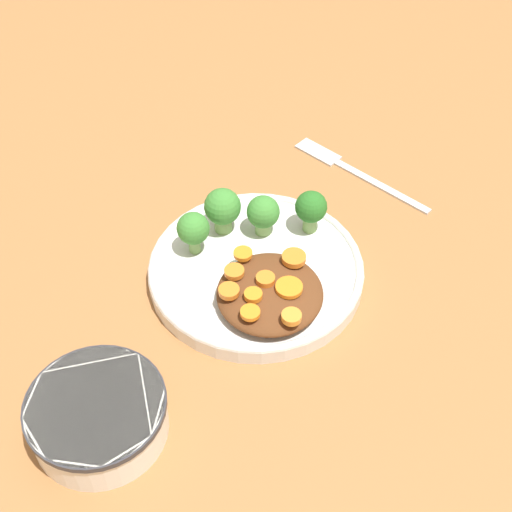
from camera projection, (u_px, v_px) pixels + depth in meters
ground_plane at (256, 277)px, 0.78m from camera, size 4.00×4.00×0.00m
plate at (256, 269)px, 0.77m from camera, size 0.23×0.23×0.02m
dip_bowl at (98, 414)px, 0.63m from camera, size 0.13×0.13×0.04m
stew_mound at (270, 293)px, 0.72m from camera, size 0.11×0.11×0.02m
broccoli_floret_0 at (263, 213)px, 0.78m from camera, size 0.04×0.04×0.05m
broccoli_floret_1 at (223, 208)px, 0.78m from camera, size 0.04×0.04×0.06m
broccoli_floret_2 at (193, 230)px, 0.76m from camera, size 0.04×0.04×0.05m
broccoli_floret_3 at (311, 209)px, 0.78m from camera, size 0.04×0.04×0.05m
carrot_slice_0 at (289, 288)px, 0.71m from camera, size 0.03×0.03×0.00m
carrot_slice_1 at (294, 258)px, 0.74m from camera, size 0.03×0.03×0.01m
carrot_slice_2 at (234, 272)px, 0.72m from camera, size 0.02×0.02×0.01m
carrot_slice_3 at (250, 313)px, 0.69m from camera, size 0.02×0.02×0.00m
carrot_slice_4 at (265, 279)px, 0.71m from camera, size 0.02×0.02×0.01m
carrot_slice_5 at (243, 254)px, 0.74m from camera, size 0.02×0.02×0.00m
carrot_slice_6 at (291, 317)px, 0.68m from camera, size 0.02×0.02×0.01m
carrot_slice_7 at (253, 295)px, 0.70m from camera, size 0.02×0.02×0.01m
carrot_slice_8 at (229, 291)px, 0.70m from camera, size 0.02×0.02×0.01m
fork at (348, 168)px, 0.90m from camera, size 0.18×0.13×0.01m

